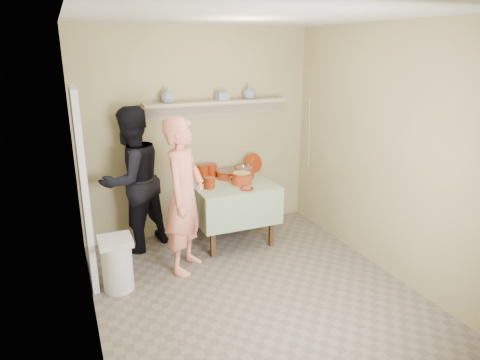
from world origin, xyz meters
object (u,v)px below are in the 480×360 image
person_helper (132,180)px  cazuela_rice (242,177)px  serving_table (231,191)px  person_cook (184,196)px  trash_bin (117,264)px

person_helper → cazuela_rice: size_ratio=5.22×
serving_table → cazuela_rice: 0.26m
person_helper → serving_table: size_ratio=1.77×
person_cook → person_helper: (-0.42, 0.73, 0.02)m
person_cook → trash_bin: person_cook is taller
serving_table → trash_bin: (-1.49, -0.67, -0.36)m
cazuela_rice → trash_bin: cazuela_rice is taller
serving_table → cazuela_rice: size_ratio=2.95×
person_cook → trash_bin: (-0.76, -0.15, -0.56)m
serving_table → cazuela_rice: bearing=-54.3°
person_cook → trash_bin: 0.95m
person_cook → person_helper: 0.85m
person_cook → serving_table: size_ratio=1.74×
person_helper → serving_table: bearing=140.0°
trash_bin → cazuela_rice: bearing=18.8°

